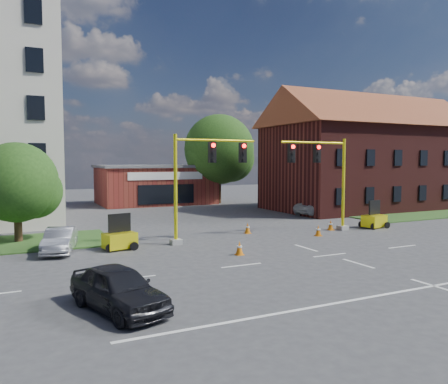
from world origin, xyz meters
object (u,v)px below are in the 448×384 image
at_px(signal_mast_east, 324,173).
at_px(signal_mast_west, 203,175).
at_px(trailer_east, 374,220).
at_px(pickup_white, 321,207).
at_px(trailer_west, 120,239).
at_px(sedan_dark, 119,288).

bearing_deg(signal_mast_east, signal_mast_west, 180.00).
bearing_deg(signal_mast_west, trailer_east, -0.83).
height_order(signal_mast_west, trailer_east, signal_mast_west).
xyz_separation_m(signal_mast_east, pickup_white, (5.58, 7.36, -3.22)).
bearing_deg(trailer_east, trailer_west, 166.30).
height_order(signal_mast_west, signal_mast_east, same).
xyz_separation_m(signal_mast_west, pickup_white, (14.29, 7.36, -3.22)).
xyz_separation_m(trailer_west, pickup_white, (19.09, 7.38, 0.13)).
height_order(trailer_west, trailer_east, trailer_east).
bearing_deg(pickup_white, sedan_dark, 116.43).
bearing_deg(sedan_dark, pickup_white, 21.47).
distance_m(trailer_west, pickup_white, 20.47).
height_order(trailer_east, sedan_dark, trailer_east).
height_order(signal_mast_west, pickup_white, signal_mast_west).
bearing_deg(trailer_east, sedan_dark, -167.92).
relative_size(signal_mast_west, sedan_dark, 1.49).
bearing_deg(trailer_west, pickup_white, 7.62).
distance_m(trailer_west, sedan_dark, 9.80).
bearing_deg(trailer_east, signal_mast_east, 164.31).
height_order(pickup_white, sedan_dark, sedan_dark).
relative_size(signal_mast_east, trailer_west, 3.38).
xyz_separation_m(signal_mast_west, trailer_west, (-4.80, -0.03, -3.35)).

